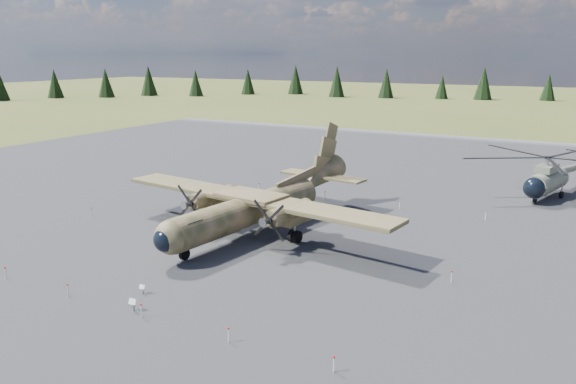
% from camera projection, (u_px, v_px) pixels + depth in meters
% --- Properties ---
extents(ground, '(500.00, 500.00, 0.00)m').
position_uv_depth(ground, '(241.00, 244.00, 44.61)').
color(ground, brown).
rests_on(ground, ground).
extents(apron, '(120.00, 120.00, 0.04)m').
position_uv_depth(apron, '(298.00, 213.00, 53.16)').
color(apron, slate).
rests_on(apron, ground).
extents(transport_plane, '(26.82, 24.20, 8.82)m').
position_uv_depth(transport_plane, '(258.00, 203.00, 47.10)').
color(transport_plane, '#424425').
rests_on(transport_plane, ground).
extents(helicopter_near, '(21.58, 22.35, 4.49)m').
position_uv_depth(helicopter_near, '(548.00, 168.00, 58.06)').
color(helicopter_near, gray).
rests_on(helicopter_near, ground).
extents(info_placard_left, '(0.41, 0.19, 0.63)m').
position_uv_depth(info_placard_left, '(142.00, 288.00, 35.19)').
color(info_placard_left, gray).
rests_on(info_placard_left, ground).
extents(info_placard_right, '(0.50, 0.23, 0.78)m').
position_uv_depth(info_placard_right, '(133.00, 303.00, 32.84)').
color(info_placard_right, gray).
rests_on(info_placard_right, ground).
extents(barrier_fence, '(33.12, 29.62, 0.85)m').
position_uv_depth(barrier_fence, '(235.00, 237.00, 44.64)').
color(barrier_fence, white).
rests_on(barrier_fence, ground).
extents(treeline, '(347.86, 341.99, 10.85)m').
position_uv_depth(treeline, '(223.00, 180.00, 45.06)').
color(treeline, black).
rests_on(treeline, ground).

